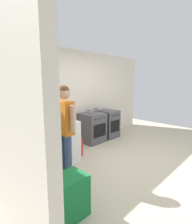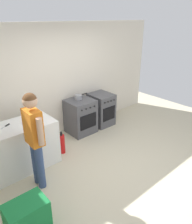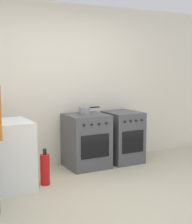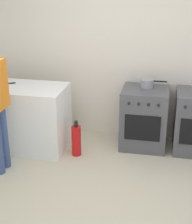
# 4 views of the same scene
# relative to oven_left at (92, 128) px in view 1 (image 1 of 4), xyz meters

# --- Properties ---
(ground_plane) EXTENTS (8.00, 8.00, 0.00)m
(ground_plane) POSITION_rel_oven_left_xyz_m (-0.35, -1.58, -0.43)
(ground_plane) COLOR beige
(back_wall) EXTENTS (6.00, 0.10, 2.60)m
(back_wall) POSITION_rel_oven_left_xyz_m (-0.35, 0.37, 0.87)
(back_wall) COLOR silver
(back_wall) RESTS_ON ground
(counter_unit) EXTENTS (1.30, 0.70, 0.90)m
(counter_unit) POSITION_rel_oven_left_xyz_m (-1.70, -0.38, 0.02)
(counter_unit) COLOR white
(counter_unit) RESTS_ON ground
(oven_left) EXTENTS (0.64, 0.62, 0.85)m
(oven_left) POSITION_rel_oven_left_xyz_m (0.00, 0.00, 0.00)
(oven_left) COLOR #4C4C51
(oven_left) RESTS_ON ground
(oven_right) EXTENTS (0.54, 0.62, 0.85)m
(oven_right) POSITION_rel_oven_left_xyz_m (0.69, -0.00, -0.00)
(oven_right) COLOR #4C4C51
(oven_right) RESTS_ON ground
(pot) EXTENTS (0.36, 0.18, 0.11)m
(pot) POSITION_rel_oven_left_xyz_m (0.01, 0.08, 0.48)
(pot) COLOR gray
(pot) RESTS_ON oven_left
(knife_chef) EXTENTS (0.30, 0.15, 0.01)m
(knife_chef) POSITION_rel_oven_left_xyz_m (-2.19, -0.26, 0.48)
(knife_chef) COLOR silver
(knife_chef) RESTS_ON counter_unit
(knife_paring) EXTENTS (0.20, 0.12, 0.01)m
(knife_paring) POSITION_rel_oven_left_xyz_m (-1.87, -0.29, 0.48)
(knife_paring) COLOR silver
(knife_paring) RESTS_ON counter_unit
(person) EXTENTS (0.22, 0.57, 1.68)m
(person) POSITION_rel_oven_left_xyz_m (-1.69, -1.04, 0.58)
(person) COLOR #384C7A
(person) RESTS_ON ground
(fire_extinguisher) EXTENTS (0.13, 0.13, 0.50)m
(fire_extinguisher) POSITION_rel_oven_left_xyz_m (-0.87, -0.48, -0.21)
(fire_extinguisher) COLOR red
(fire_extinguisher) RESTS_ON ground
(recycling_crate_lower) EXTENTS (0.52, 0.36, 0.28)m
(recycling_crate_lower) POSITION_rel_oven_left_xyz_m (-2.26, -1.84, -0.29)
(recycling_crate_lower) COLOR #197238
(recycling_crate_lower) RESTS_ON ground
(recycling_crate_upper) EXTENTS (0.52, 0.36, 0.28)m
(recycling_crate_upper) POSITION_rel_oven_left_xyz_m (-2.26, -1.84, -0.01)
(recycling_crate_upper) COLOR #197238
(recycling_crate_upper) RESTS_ON recycling_crate_lower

